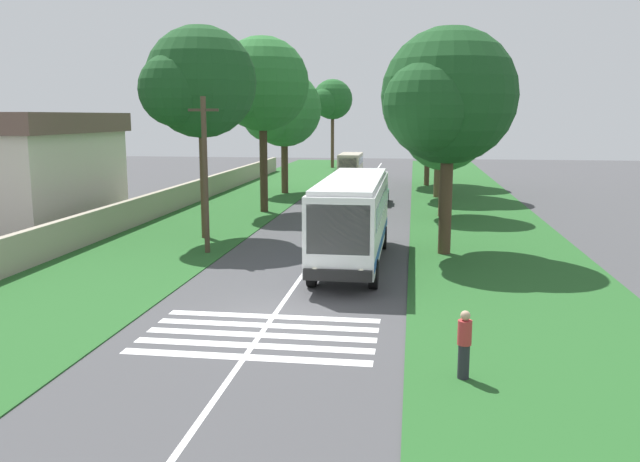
# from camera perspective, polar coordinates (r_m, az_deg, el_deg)

# --- Properties ---
(ground) EXTENTS (160.00, 160.00, 0.00)m
(ground) POSITION_cam_1_polar(r_m,az_deg,el_deg) (20.93, -4.19, -7.57)
(ground) COLOR #424244
(grass_verge_left) EXTENTS (120.00, 8.00, 0.04)m
(grass_verge_left) POSITION_cam_1_polar(r_m,az_deg,el_deg) (37.22, -11.66, 0.04)
(grass_verge_left) COLOR #235623
(grass_verge_left) RESTS_ON ground
(grass_verge_right) EXTENTS (120.00, 8.00, 0.04)m
(grass_verge_right) POSITION_cam_1_polar(r_m,az_deg,el_deg) (35.27, 14.30, -0.61)
(grass_verge_right) COLOR #235623
(grass_verge_right) RESTS_ON ground
(centre_line) EXTENTS (110.00, 0.16, 0.01)m
(centre_line) POSITION_cam_1_polar(r_m,az_deg,el_deg) (35.32, 0.96, -0.31)
(centre_line) COLOR silver
(centre_line) RESTS_ON ground
(coach_bus) EXTENTS (11.16, 2.62, 3.73)m
(coach_bus) POSITION_cam_1_polar(r_m,az_deg,el_deg) (27.93, 2.86, 1.40)
(coach_bus) COLOR white
(coach_bus) RESTS_ON ground
(zebra_crossing) EXTENTS (4.05, 6.80, 0.01)m
(zebra_crossing) POSITION_cam_1_polar(r_m,az_deg,el_deg) (19.43, -5.22, -8.97)
(zebra_crossing) COLOR silver
(zebra_crossing) RESTS_ON ground
(trailing_car_0) EXTENTS (4.30, 1.78, 1.43)m
(trailing_car_0) POSITION_cam_1_polar(r_m,az_deg,el_deg) (48.01, 4.86, 3.18)
(trailing_car_0) COLOR #145933
(trailing_car_0) RESTS_ON ground
(trailing_car_1) EXTENTS (4.30, 1.78, 1.43)m
(trailing_car_1) POSITION_cam_1_polar(r_m,az_deg,el_deg) (55.64, 1.88, 4.14)
(trailing_car_1) COLOR silver
(trailing_car_1) RESTS_ON ground
(trailing_minibus_0) EXTENTS (6.00, 2.14, 2.53)m
(trailing_minibus_0) POSITION_cam_1_polar(r_m,az_deg,el_deg) (67.35, 2.67, 5.89)
(trailing_minibus_0) COLOR #BFB299
(trailing_minibus_0) RESTS_ON ground
(roadside_tree_left_0) EXTENTS (6.79, 5.58, 10.73)m
(roadside_tree_left_0) POSITION_cam_1_polar(r_m,az_deg,el_deg) (34.41, -10.45, 12.31)
(roadside_tree_left_0) COLOR #4C3826
(roadside_tree_left_0) RESTS_ON grass_verge_left
(roadside_tree_left_1) EXTENTS (7.43, 6.07, 9.85)m
(roadside_tree_left_1) POSITION_cam_1_polar(r_m,az_deg,el_deg) (53.93, -3.34, 10.33)
(roadside_tree_left_1) COLOR #4C3826
(roadside_tree_left_1) RESTS_ON grass_verge_left
(roadside_tree_left_2) EXTENTS (7.03, 6.03, 11.31)m
(roadside_tree_left_2) POSITION_cam_1_polar(r_m,az_deg,el_deg) (43.48, -5.16, 12.37)
(roadside_tree_left_2) COLOR #3D2D1E
(roadside_tree_left_2) RESTS_ON grass_verge_left
(roadside_tree_left_3) EXTENTS (5.70, 4.84, 10.65)m
(roadside_tree_left_3) POSITION_cam_1_polar(r_m,az_deg,el_deg) (80.83, 0.97, 11.25)
(roadside_tree_left_3) COLOR #4C3826
(roadside_tree_left_3) RESTS_ON grass_verge_left
(roadside_tree_right_0) EXTENTS (8.90, 7.32, 11.08)m
(roadside_tree_right_0) POSITION_cam_1_polar(r_m,az_deg,el_deg) (60.71, 9.20, 10.72)
(roadside_tree_right_0) COLOR #4C3826
(roadside_tree_right_0) RESTS_ON grass_verge_right
(roadside_tree_right_1) EXTENTS (6.25, 5.37, 8.26)m
(roadside_tree_right_1) POSITION_cam_1_polar(r_m,az_deg,el_deg) (41.84, 10.63, 8.65)
(roadside_tree_right_1) COLOR brown
(roadside_tree_right_1) RESTS_ON grass_verge_right
(roadside_tree_right_2) EXTENTS (8.62, 6.87, 10.80)m
(roadside_tree_right_2) POSITION_cam_1_polar(r_m,az_deg,el_deg) (51.96, 10.12, 10.80)
(roadside_tree_right_2) COLOR brown
(roadside_tree_right_2) RESTS_ON grass_verge_right
(roadside_tree_right_3) EXTENTS (7.14, 6.04, 10.16)m
(roadside_tree_right_3) POSITION_cam_1_polar(r_m,az_deg,el_deg) (30.22, 10.81, 11.13)
(roadside_tree_right_3) COLOR #4C3826
(roadside_tree_right_3) RESTS_ON grass_verge_right
(utility_pole) EXTENTS (0.24, 1.40, 7.12)m
(utility_pole) POSITION_cam_1_polar(r_m,az_deg,el_deg) (30.47, -9.93, 4.99)
(utility_pole) COLOR #473828
(utility_pole) RESTS_ON grass_verge_left
(roadside_wall) EXTENTS (70.00, 0.40, 1.56)m
(roadside_wall) POSITION_cam_1_polar(r_m,az_deg,el_deg) (42.92, -13.74, 2.34)
(roadside_wall) COLOR #9E937F
(roadside_wall) RESTS_ON grass_verge_left
(roadside_building) EXTENTS (11.50, 10.10, 6.48)m
(roadside_building) POSITION_cam_1_polar(r_m,az_deg,el_deg) (42.08, -25.44, 4.91)
(roadside_building) COLOR beige
(roadside_building) RESTS_ON ground
(pedestrian) EXTENTS (0.34, 0.34, 1.69)m
(pedestrian) POSITION_cam_1_polar(r_m,az_deg,el_deg) (16.33, 12.41, -9.54)
(pedestrian) COLOR #26262D
(pedestrian) RESTS_ON grass_verge_right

